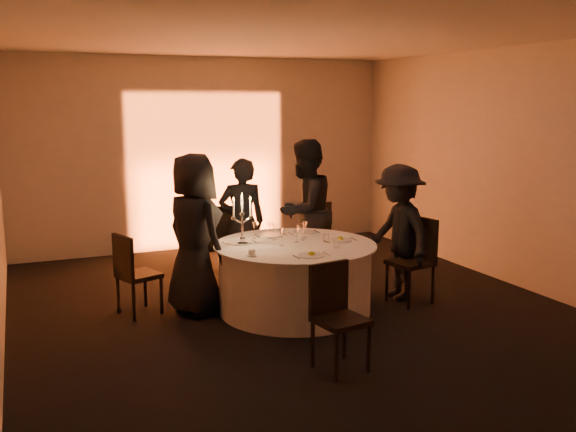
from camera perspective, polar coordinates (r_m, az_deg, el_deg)
name	(u,v)px	position (r m, az deg, el deg)	size (l,w,h in m)	color
floor	(295,311)	(7.29, 0.62, -8.41)	(7.00, 7.00, 0.00)	black
ceiling	(295,35)	(6.94, 0.67, 15.77)	(7.00, 7.00, 0.00)	silver
wall_back	(206,154)	(10.24, -7.26, 5.51)	(7.00, 7.00, 0.00)	#BCB8AF
wall_front	(533,244)	(4.04, 20.96, -2.31)	(7.00, 7.00, 0.00)	#BCB8AF
wall_right	(512,167)	(8.60, 19.32, 4.12)	(7.00, 7.00, 0.00)	#BCB8AF
uplighter_fixture	(214,247)	(10.18, -6.62, -2.77)	(0.25, 0.12, 0.10)	black
banquet_table	(295,278)	(7.18, 0.63, -5.50)	(1.80, 1.80, 0.77)	black
chair_left	(132,270)	(7.21, -13.66, -4.69)	(0.51, 0.51, 0.91)	black
chair_back_left	(216,238)	(8.43, -6.39, -1.93)	(0.53, 0.53, 1.00)	black
chair_back_right	(314,235)	(8.53, 2.33, -1.72)	(0.60, 0.60, 1.00)	black
chair_right	(416,255)	(7.61, 11.27, -3.42)	(0.51, 0.51, 0.99)	black
chair_front	(336,310)	(5.69, 4.26, -8.32)	(0.47, 0.47, 0.93)	black
guest_left	(194,234)	(7.08, -8.33, -1.62)	(0.87, 0.57, 1.78)	black
guest_back_left	(242,222)	(8.14, -4.12, -0.54)	(0.59, 0.39, 1.62)	black
guest_back_right	(305,211)	(8.27, 1.50, 0.43)	(0.90, 0.70, 1.85)	black
guest_right	(399,232)	(7.67, 9.82, -1.42)	(1.03, 0.59, 1.60)	black
plate_left	(239,242)	(7.14, -4.34, -2.35)	(0.36, 0.29, 0.01)	white
plate_back_left	(271,235)	(7.51, -1.54, -1.70)	(0.36, 0.29, 0.01)	white
plate_back_right	(304,233)	(7.65, 1.40, -1.48)	(0.35, 0.27, 0.01)	white
plate_right	(340,239)	(7.26, 4.66, -2.07)	(0.36, 0.26, 0.08)	white
plate_front	(311,254)	(6.53, 2.10, -3.43)	(0.35, 0.27, 0.08)	white
coffee_cup	(252,253)	(6.55, -3.24, -3.29)	(0.11, 0.11, 0.07)	white
candelabra	(242,226)	(7.03, -4.08, -0.94)	(0.24, 0.12, 0.58)	silver
wine_glass_a	(297,230)	(7.13, 0.79, -1.27)	(0.07, 0.07, 0.19)	silver
wine_glass_b	(274,228)	(7.25, -1.21, -1.08)	(0.07, 0.07, 0.19)	silver
wine_glass_c	(303,228)	(7.25, 1.31, -1.09)	(0.07, 0.07, 0.19)	silver
wine_glass_d	(282,233)	(6.96, -0.57, -1.55)	(0.07, 0.07, 0.19)	silver
wine_glass_e	(270,227)	(7.33, -1.62, -0.96)	(0.07, 0.07, 0.19)	silver
wine_glass_f	(254,227)	(7.35, -3.04, -0.95)	(0.07, 0.07, 0.19)	silver
wine_glass_g	(305,226)	(7.36, 1.51, -0.91)	(0.07, 0.07, 0.19)	silver
tumbler_a	(326,238)	(7.18, 3.41, -1.97)	(0.07, 0.07, 0.09)	silver
tumbler_b	(336,244)	(6.90, 4.33, -2.47)	(0.07, 0.07, 0.09)	silver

